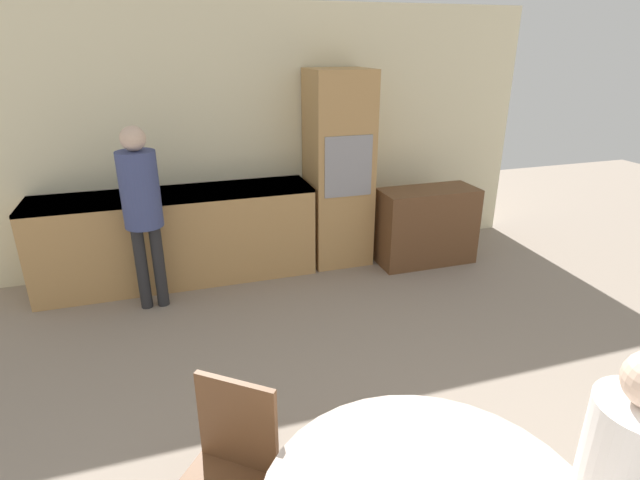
% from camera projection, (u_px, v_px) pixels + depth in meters
% --- Properties ---
extents(wall_back, '(6.06, 0.05, 2.60)m').
position_uv_depth(wall_back, '(255.00, 139.00, 5.12)').
color(wall_back, beige).
rests_on(wall_back, ground_plane).
extents(kitchen_counter, '(2.63, 0.60, 0.90)m').
position_uv_depth(kitchen_counter, '(178.00, 236.00, 4.88)').
color(kitchen_counter, tan).
rests_on(kitchen_counter, ground_plane).
extents(oven_unit, '(0.61, 0.59, 1.99)m').
position_uv_depth(oven_unit, '(338.00, 170.00, 5.16)').
color(oven_unit, tan).
rests_on(oven_unit, ground_plane).
extents(sideboard, '(1.03, 0.45, 0.81)m').
position_uv_depth(sideboard, '(426.00, 226.00, 5.31)').
color(sideboard, brown).
rests_on(sideboard, ground_plane).
extents(chair_far_left, '(0.56, 0.56, 0.91)m').
position_uv_depth(chair_far_left, '(228.00, 469.00, 2.15)').
color(chair_far_left, brown).
rests_on(chair_far_left, ground_plane).
extents(person_standing, '(0.32, 0.32, 1.61)m').
position_uv_depth(person_standing, '(141.00, 200.00, 4.16)').
color(person_standing, '#262628').
rests_on(person_standing, ground_plane).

